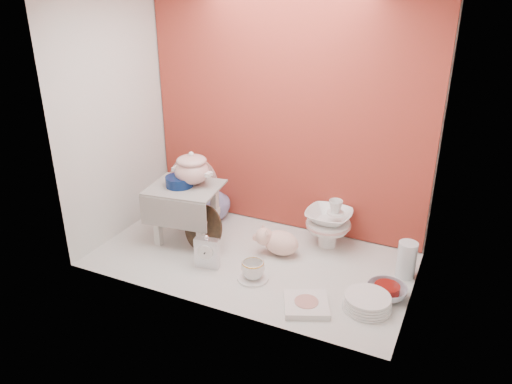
{
  "coord_description": "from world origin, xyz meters",
  "views": [
    {
      "loc": [
        1.08,
        -2.24,
        1.52
      ],
      "look_at": [
        0.02,
        0.02,
        0.42
      ],
      "focal_mm": 34.82,
      "sensor_mm": 36.0,
      "label": 1
    }
  ],
  "objects_px": {
    "step_stool": "(187,213)",
    "mantel_clock": "(207,252)",
    "gold_rim_teacup": "(253,270)",
    "porcelain_tower": "(328,222)",
    "soup_tureen": "(192,168)",
    "plush_pig": "(281,242)",
    "dinner_plate_stack": "(367,302)",
    "floral_platter": "(193,183)",
    "crystal_bowl": "(387,292)",
    "blue_white_vase": "(211,200)"
  },
  "relations": [
    {
      "from": "dinner_plate_stack",
      "to": "gold_rim_teacup",
      "type": "bearing_deg",
      "value": -179.22
    },
    {
      "from": "floral_platter",
      "to": "step_stool",
      "type": "bearing_deg",
      "value": -63.74
    },
    {
      "from": "gold_rim_teacup",
      "to": "porcelain_tower",
      "type": "distance_m",
      "value": 0.59
    },
    {
      "from": "step_stool",
      "to": "gold_rim_teacup",
      "type": "xyz_separation_m",
      "value": [
        0.56,
        -0.23,
        -0.12
      ]
    },
    {
      "from": "porcelain_tower",
      "to": "blue_white_vase",
      "type": "bearing_deg",
      "value": 178.5
    },
    {
      "from": "soup_tureen",
      "to": "gold_rim_teacup",
      "type": "height_order",
      "value": "soup_tureen"
    },
    {
      "from": "gold_rim_teacup",
      "to": "plush_pig",
      "type": "bearing_deg",
      "value": 83.05
    },
    {
      "from": "dinner_plate_stack",
      "to": "porcelain_tower",
      "type": "relative_size",
      "value": 0.78
    },
    {
      "from": "mantel_clock",
      "to": "porcelain_tower",
      "type": "distance_m",
      "value": 0.75
    },
    {
      "from": "step_stool",
      "to": "porcelain_tower",
      "type": "relative_size",
      "value": 1.32
    },
    {
      "from": "plush_pig",
      "to": "gold_rim_teacup",
      "type": "relative_size",
      "value": 2.15
    },
    {
      "from": "soup_tureen",
      "to": "crystal_bowl",
      "type": "xyz_separation_m",
      "value": [
        1.22,
        -0.14,
        -0.43
      ]
    },
    {
      "from": "blue_white_vase",
      "to": "gold_rim_teacup",
      "type": "distance_m",
      "value": 0.8
    },
    {
      "from": "porcelain_tower",
      "to": "step_stool",
      "type": "bearing_deg",
      "value": -160.1
    },
    {
      "from": "step_stool",
      "to": "mantel_clock",
      "type": "bearing_deg",
      "value": -47.7
    },
    {
      "from": "blue_white_vase",
      "to": "dinner_plate_stack",
      "type": "xyz_separation_m",
      "value": [
        1.19,
        -0.54,
        -0.1
      ]
    },
    {
      "from": "step_stool",
      "to": "crystal_bowl",
      "type": "xyz_separation_m",
      "value": [
        1.25,
        -0.09,
        -0.15
      ]
    },
    {
      "from": "soup_tureen",
      "to": "crystal_bowl",
      "type": "distance_m",
      "value": 1.3
    },
    {
      "from": "mantel_clock",
      "to": "crystal_bowl",
      "type": "distance_m",
      "value": 0.99
    },
    {
      "from": "plush_pig",
      "to": "crystal_bowl",
      "type": "height_order",
      "value": "plush_pig"
    },
    {
      "from": "dinner_plate_stack",
      "to": "porcelain_tower",
      "type": "distance_m",
      "value": 0.65
    },
    {
      "from": "porcelain_tower",
      "to": "dinner_plate_stack",
      "type": "bearing_deg",
      "value": -54.51
    },
    {
      "from": "soup_tureen",
      "to": "floral_platter",
      "type": "distance_m",
      "value": 0.5
    },
    {
      "from": "step_stool",
      "to": "soup_tureen",
      "type": "height_order",
      "value": "soup_tureen"
    },
    {
      "from": "step_stool",
      "to": "gold_rim_teacup",
      "type": "relative_size",
      "value": 3.29
    },
    {
      "from": "mantel_clock",
      "to": "gold_rim_teacup",
      "type": "xyz_separation_m",
      "value": [
        0.29,
        -0.0,
        -0.04
      ]
    },
    {
      "from": "soup_tureen",
      "to": "floral_platter",
      "type": "bearing_deg",
      "value": 122.38
    },
    {
      "from": "floral_platter",
      "to": "plush_pig",
      "type": "distance_m",
      "value": 0.87
    },
    {
      "from": "step_stool",
      "to": "dinner_plate_stack",
      "type": "xyz_separation_m",
      "value": [
        1.18,
        -0.23,
        -0.14
      ]
    },
    {
      "from": "blue_white_vase",
      "to": "gold_rim_teacup",
      "type": "height_order",
      "value": "blue_white_vase"
    },
    {
      "from": "porcelain_tower",
      "to": "crystal_bowl",
      "type": "bearing_deg",
      "value": -41.05
    },
    {
      "from": "gold_rim_teacup",
      "to": "porcelain_tower",
      "type": "relative_size",
      "value": 0.4
    },
    {
      "from": "soup_tureen",
      "to": "blue_white_vase",
      "type": "relative_size",
      "value": 0.92
    },
    {
      "from": "blue_white_vase",
      "to": "gold_rim_teacup",
      "type": "bearing_deg",
      "value": -43.79
    },
    {
      "from": "crystal_bowl",
      "to": "porcelain_tower",
      "type": "bearing_deg",
      "value": 138.95
    },
    {
      "from": "porcelain_tower",
      "to": "floral_platter",
      "type": "bearing_deg",
      "value": 173.92
    },
    {
      "from": "crystal_bowl",
      "to": "soup_tureen",
      "type": "bearing_deg",
      "value": 173.68
    },
    {
      "from": "step_stool",
      "to": "soup_tureen",
      "type": "xyz_separation_m",
      "value": [
        0.03,
        0.05,
        0.28
      ]
    },
    {
      "from": "blue_white_vase",
      "to": "dinner_plate_stack",
      "type": "relative_size",
      "value": 1.11
    },
    {
      "from": "mantel_clock",
      "to": "plush_pig",
      "type": "distance_m",
      "value": 0.44
    },
    {
      "from": "blue_white_vase",
      "to": "plush_pig",
      "type": "relative_size",
      "value": 1.0
    },
    {
      "from": "dinner_plate_stack",
      "to": "mantel_clock",
      "type": "bearing_deg",
      "value": -179.68
    },
    {
      "from": "blue_white_vase",
      "to": "dinner_plate_stack",
      "type": "bearing_deg",
      "value": -24.37
    },
    {
      "from": "step_stool",
      "to": "mantel_clock",
      "type": "distance_m",
      "value": 0.37
    },
    {
      "from": "soup_tureen",
      "to": "plush_pig",
      "type": "xyz_separation_m",
      "value": [
        0.57,
        0.02,
        -0.38
      ]
    },
    {
      "from": "step_stool",
      "to": "floral_platter",
      "type": "bearing_deg",
      "value": 108.5
    },
    {
      "from": "crystal_bowl",
      "to": "porcelain_tower",
      "type": "xyz_separation_m",
      "value": [
        -0.44,
        0.38,
        0.12
      ]
    },
    {
      "from": "gold_rim_teacup",
      "to": "porcelain_tower",
      "type": "xyz_separation_m",
      "value": [
        0.25,
        0.53,
        0.1
      ]
    },
    {
      "from": "mantel_clock",
      "to": "floral_platter",
      "type": "bearing_deg",
      "value": 116.15
    },
    {
      "from": "blue_white_vase",
      "to": "crystal_bowl",
      "type": "height_order",
      "value": "blue_white_vase"
    }
  ]
}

